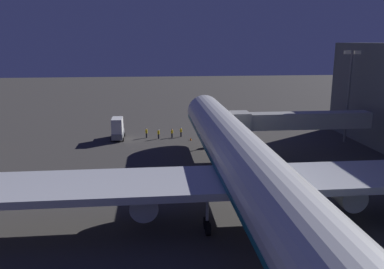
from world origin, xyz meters
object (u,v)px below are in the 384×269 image
Objects in this scene: traffic_cone_nose_port at (214,138)px; traffic_cone_nose_starboard at (191,139)px; ground_crew_by_tug at (181,132)px; ground_crew_walking_aft at (158,134)px; ground_crew_near_nose_gear at (146,132)px; ops_van at (118,129)px; ground_crew_by_belt_loader at (172,133)px; apron_floodlight_mast at (349,90)px; airliner_at_gate at (247,169)px; jet_bridge at (289,121)px.

traffic_cone_nose_starboard is (4.40, 0.00, 0.00)m from traffic_cone_nose_port.
ground_crew_by_tug is 3.30× the size of traffic_cone_nose_port.
ground_crew_walking_aft reaches higher than ground_crew_by_tug.
ground_crew_near_nose_gear is 8.68m from traffic_cone_nose_starboard.
ops_van reaches higher than ground_crew_near_nose_gear.
ground_crew_by_tug is 3.30× the size of traffic_cone_nose_starboard.
apron_floodlight_mast is at bearing 167.94° from ground_crew_by_belt_loader.
ground_crew_walking_aft is at bearing 16.16° from ground_crew_by_belt_loader.
traffic_cone_nose_starboard is at bearing 160.92° from ground_crew_near_nose_gear.
ground_crew_by_belt_loader is (5.54, -36.42, -4.66)m from airliner_at_gate.
ops_van is 7.64m from ground_crew_walking_aft.
ground_crew_walking_aft is at bearing -16.80° from traffic_cone_nose_starboard.
traffic_cone_nose_starboard is at bearing 170.37° from ops_van.
airliner_at_gate is 38.42m from ground_crew_near_nose_gear.
traffic_cone_nose_port and traffic_cone_nose_starboard have the same top height.
ops_van reaches higher than ground_crew_by_belt_loader.
ops_van reaches higher than traffic_cone_nose_starboard.
ground_crew_by_tug reaches higher than traffic_cone_nose_starboard.
ground_crew_near_nose_gear is at bearing -12.68° from traffic_cone_nose_port.
jet_bridge reaches higher than ground_crew_near_nose_gear.
jet_bridge is (-12.20, -22.28, 0.11)m from airliner_at_gate.
ground_crew_walking_aft is at bearing 176.21° from ops_van.
ground_crew_near_nose_gear is (10.38, -36.72, -4.55)m from airliner_at_gate.
ops_van is at bearing 5.86° from ground_crew_near_nose_gear.
ground_crew_by_tug is (15.99, -14.54, -4.70)m from jet_bridge.
traffic_cone_nose_port is (-10.31, 1.78, -0.74)m from ground_crew_walking_aft.
ground_crew_by_belt_loader is (-10.13, -0.24, -1.10)m from ops_van.
airliner_at_gate is 37.22× the size of ground_crew_near_nose_gear.
ground_crew_walking_aft is 3.33× the size of traffic_cone_nose_port.
ground_crew_near_nose_gear is 12.91m from traffic_cone_nose_port.
ground_crew_by_belt_loader reaches higher than traffic_cone_nose_starboard.
ground_crew_by_tug is 4.47m from ground_crew_walking_aft.
traffic_cone_nose_starboard is at bearing 0.00° from traffic_cone_nose_port.
traffic_cone_nose_port is (-17.87, 2.29, -1.75)m from ops_van.
ground_crew_walking_aft is (4.32, 1.15, 0.01)m from ground_crew_by_tug.
traffic_cone_nose_port is at bearing 172.71° from ops_van.
ground_crew_near_nose_gear is at bearing 0.91° from ground_crew_by_tug.
jet_bridge reaches higher than ground_crew_by_belt_loader.
airliner_at_gate is at bearing 113.42° from ops_van.
airliner_at_gate reaches higher than apron_floodlight_mast.
jet_bridge is at bearing 130.74° from traffic_cone_nose_port.
traffic_cone_nose_port is (-2.20, -33.89, -5.31)m from airliner_at_gate.
ground_crew_near_nose_gear is 6.59m from ground_crew_by_tug.
apron_floodlight_mast is 8.65× the size of ground_crew_near_nose_gear.
traffic_cone_nose_port is at bearing 161.90° from ground_crew_by_belt_loader.
airliner_at_gate is 12.68× the size of ops_van.
apron_floodlight_mast is 29.66× the size of traffic_cone_nose_starboard.
airliner_at_gate is 39.41m from apron_floodlight_mast.
apron_floodlight_mast is 29.50m from traffic_cone_nose_starboard.
traffic_cone_nose_starboard is at bearing -38.87° from jet_bridge.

